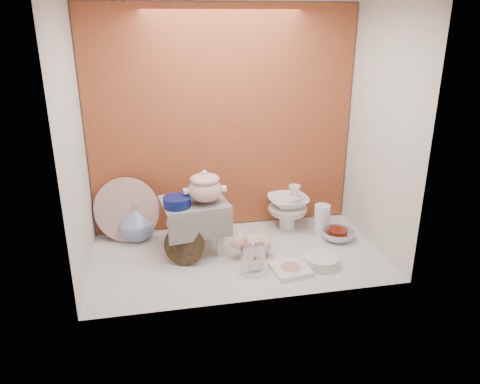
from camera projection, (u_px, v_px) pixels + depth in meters
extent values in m
plane|color=silver|center=(238.00, 256.00, 2.92)|extent=(1.80, 1.80, 0.00)
cube|color=#A44129|center=(223.00, 121.00, 3.11)|extent=(1.80, 0.06, 1.50)
cube|color=silver|center=(73.00, 148.00, 2.49)|extent=(0.06, 1.00, 1.50)
cube|color=silver|center=(383.00, 132.00, 2.82)|extent=(0.06, 1.00, 1.50)
cylinder|color=#0B1553|center=(177.00, 202.00, 2.79)|extent=(0.20, 0.20, 0.06)
imported|color=silver|center=(136.00, 222.00, 3.10)|extent=(0.32, 0.32, 0.25)
cube|color=silver|center=(253.00, 257.00, 2.70)|extent=(0.14, 0.07, 0.20)
ellipsoid|color=#D6A497|center=(255.00, 245.00, 2.89)|extent=(0.31, 0.25, 0.16)
cylinder|color=white|center=(253.00, 270.00, 2.75)|extent=(0.20, 0.20, 0.01)
imported|color=white|center=(253.00, 262.00, 2.73)|extent=(0.16, 0.16, 0.09)
cube|color=white|center=(290.00, 269.00, 2.74)|extent=(0.24, 0.24, 0.03)
cylinder|color=white|center=(322.00, 261.00, 2.80)|extent=(0.28, 0.28, 0.06)
imported|color=silver|center=(337.00, 235.00, 3.12)|extent=(0.29, 0.29, 0.07)
cylinder|color=silver|center=(322.00, 220.00, 3.17)|extent=(0.13, 0.13, 0.21)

